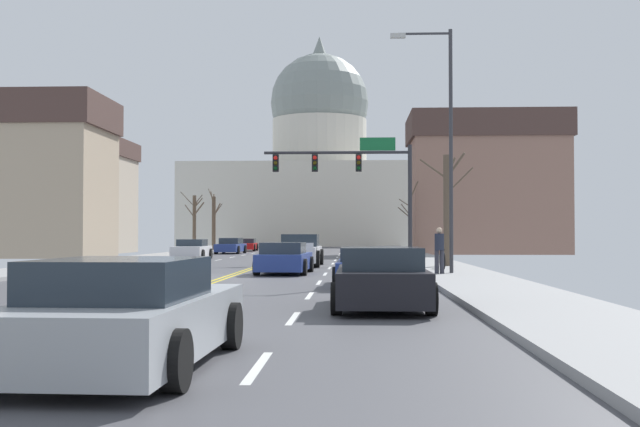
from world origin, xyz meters
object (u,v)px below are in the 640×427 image
object	(u,v)px
pickup_truck_near_00	(299,252)
sedan_oncoming_01	(231,246)
signal_gantry	(356,172)
sedan_near_01	(284,259)
bicycle_parked	(442,260)
pedestrian_00	(439,248)
sedan_near_04	(129,316)
sedan_oncoming_02	(246,245)
sedan_oncoming_00	(192,250)
street_lamp_right	(444,130)
sedan_near_02	(367,268)
sedan_near_03	(381,280)

from	to	relation	value
pickup_truck_near_00	sedan_oncoming_01	distance (m)	23.85
signal_gantry	sedan_near_01	distance (m)	11.87
sedan_oncoming_01	bicycle_parked	world-z (taller)	sedan_oncoming_01
pedestrian_00	sedan_near_01	bearing A→B (deg)	158.82
pickup_truck_near_00	sedan_near_04	size ratio (longest dim) A/B	1.18
sedan_near_01	sedan_oncoming_02	world-z (taller)	sedan_near_01
sedan_oncoming_01	pedestrian_00	xyz separation A→B (m)	(12.86, -32.35, 0.48)
sedan_near_01	sedan_oncoming_00	bearing A→B (deg)	113.67
sedan_oncoming_00	pedestrian_00	xyz separation A→B (m)	(13.04, -18.71, 0.48)
sedan_oncoming_01	street_lamp_right	bearing A→B (deg)	-67.71
street_lamp_right	pickup_truck_near_00	size ratio (longest dim) A/B	1.62
sedan_oncoming_00	sedan_near_04	bearing A→B (deg)	-78.99
sedan_oncoming_00	sedan_near_02	bearing A→B (deg)	-66.08
pedestrian_00	pickup_truck_near_00	bearing A→B (deg)	121.03
signal_gantry	sedan_near_04	size ratio (longest dim) A/B	1.68
pickup_truck_near_00	sedan_near_02	xyz separation A→B (m)	(3.09, -14.24, -0.14)
sedan_oncoming_02	pedestrian_00	world-z (taller)	pedestrian_00
signal_gantry	sedan_near_01	bearing A→B (deg)	-104.99
sedan_near_01	sedan_near_04	world-z (taller)	sedan_near_04
sedan_near_02	sedan_oncoming_01	world-z (taller)	sedan_oncoming_01
sedan_near_01	sedan_near_03	distance (m)	14.28
pickup_truck_near_00	street_lamp_right	bearing A→B (deg)	-56.78
sedan_oncoming_01	bicycle_parked	distance (m)	31.31
sedan_near_02	sedan_near_04	distance (m)	14.52
sedan_near_02	signal_gantry	bearing A→B (deg)	90.93
street_lamp_right	pickup_truck_near_00	xyz separation A→B (m)	(-5.99, 9.15, -4.69)
sedan_near_02	sedan_oncoming_00	size ratio (longest dim) A/B	1.01
sedan_oncoming_00	sedan_oncoming_02	world-z (taller)	sedan_oncoming_00
sedan_near_04	sedan_oncoming_01	bearing A→B (deg)	97.92
bicycle_parked	sedan_oncoming_01	bearing A→B (deg)	115.39
sedan_oncoming_01	signal_gantry	bearing A→B (deg)	-62.97
sedan_oncoming_01	sedan_near_04	bearing A→B (deg)	-82.08
sedan_near_03	sedan_oncoming_01	distance (m)	45.18
sedan_near_02	sedan_oncoming_02	bearing A→B (deg)	102.56
sedan_oncoming_00	bicycle_parked	world-z (taller)	sedan_oncoming_00
pickup_truck_near_00	sedan_near_03	bearing A→B (deg)	-81.24
street_lamp_right	sedan_near_02	size ratio (longest dim) A/B	2.02
pickup_truck_near_00	sedan_oncoming_01	xyz separation A→B (m)	(-7.09, 22.77, -0.12)
sedan_near_04	pickup_truck_near_00	bearing A→B (deg)	90.07
signal_gantry	sedan_near_03	xyz separation A→B (m)	(0.47, -24.58, -4.27)
sedan_oncoming_00	pedestrian_00	size ratio (longest dim) A/B	2.65
signal_gantry	sedan_oncoming_00	bearing A→B (deg)	150.26
bicycle_parked	street_lamp_right	bearing A→B (deg)	-95.43
sedan_near_02	sedan_near_04	bearing A→B (deg)	-102.15
street_lamp_right	sedan_oncoming_02	bearing A→B (deg)	107.81
street_lamp_right	bicycle_parked	distance (m)	6.11
sedan_oncoming_00	sedan_oncoming_01	bearing A→B (deg)	89.24
street_lamp_right	sedan_oncoming_01	world-z (taller)	street_lamp_right
sedan_oncoming_01	sedan_oncoming_02	distance (m)	9.00
sedan_oncoming_01	bicycle_parked	bearing A→B (deg)	-64.61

